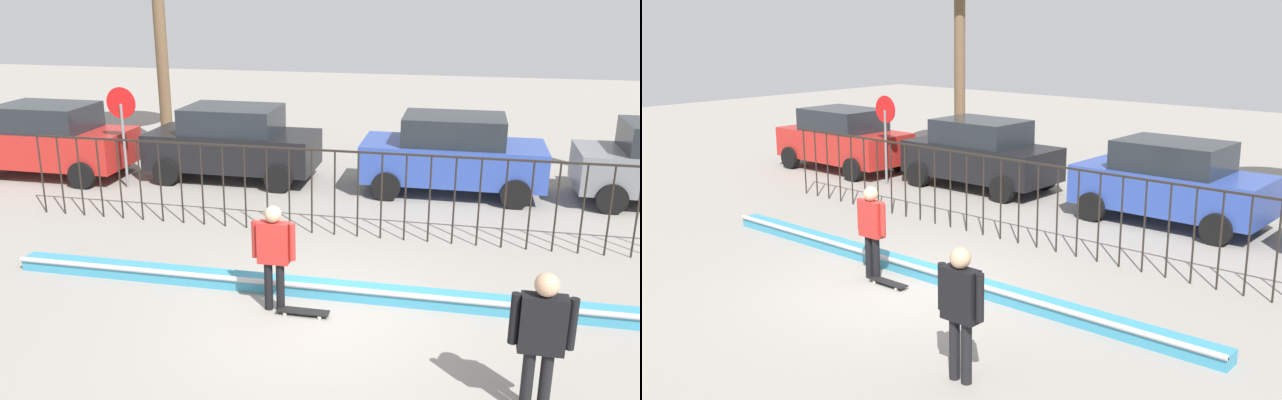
{
  "view_description": "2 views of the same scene",
  "coord_description": "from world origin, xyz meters",
  "views": [
    {
      "loc": [
        1.95,
        -8.91,
        4.75
      ],
      "look_at": [
        -0.49,
        2.18,
        1.12
      ],
      "focal_mm": 37.26,
      "sensor_mm": 36.0,
      "label": 1
    },
    {
      "loc": [
        8.49,
        -8.42,
        4.49
      ],
      "look_at": [
        -0.13,
        1.79,
        1.21
      ],
      "focal_mm": 40.99,
      "sensor_mm": 36.0,
      "label": 2
    }
  ],
  "objects": [
    {
      "name": "ground_plane",
      "position": [
        0.0,
        0.0,
        0.0
      ],
      "size": [
        60.0,
        60.0,
        0.0
      ],
      "primitive_type": "plane",
      "color": "gray"
    },
    {
      "name": "parked_car_black",
      "position": [
        -3.83,
        6.96,
        0.97
      ],
      "size": [
        4.3,
        2.12,
        1.9
      ],
      "rotation": [
        0.0,
        0.0,
        0.07
      ],
      "color": "black",
      "rests_on": "ground"
    },
    {
      "name": "parked_car_blue",
      "position": [
        1.73,
        6.9,
        0.97
      ],
      "size": [
        4.3,
        2.12,
        1.9
      ],
      "rotation": [
        0.0,
        0.0,
        -0.03
      ],
      "color": "#2D479E",
      "rests_on": "ground"
    },
    {
      "name": "perimeter_fence",
      "position": [
        0.0,
        3.44,
        1.09
      ],
      "size": [
        14.04,
        0.04,
        1.76
      ],
      "color": "black",
      "rests_on": "ground"
    },
    {
      "name": "skateboard",
      "position": [
        -0.26,
        -0.07,
        0.06
      ],
      "size": [
        0.8,
        0.2,
        0.07
      ],
      "rotation": [
        0.0,
        0.0,
        -0.33
      ],
      "color": "black",
      "rests_on": "ground"
    },
    {
      "name": "stop_sign",
      "position": [
        -6.17,
        5.64,
        1.62
      ],
      "size": [
        0.76,
        0.07,
        2.5
      ],
      "color": "slate",
      "rests_on": "ground"
    },
    {
      "name": "parked_car_red",
      "position": [
        -8.68,
        6.25,
        0.97
      ],
      "size": [
        4.3,
        2.12,
        1.9
      ],
      "rotation": [
        0.0,
        0.0,
        0.06
      ],
      "color": "#B2231E",
      "rests_on": "ground"
    },
    {
      "name": "skateboarder",
      "position": [
        -0.73,
        0.02,
        1.01
      ],
      "size": [
        0.68,
        0.26,
        1.69
      ],
      "rotation": [
        0.0,
        0.0,
        0.33
      ],
      "color": "black",
      "rests_on": "ground"
    },
    {
      "name": "camera_operator",
      "position": [
        2.95,
        -1.9,
        1.08
      ],
      "size": [
        0.72,
        0.27,
        1.79
      ],
      "rotation": [
        0.0,
        0.0,
        3.19
      ],
      "color": "black",
      "rests_on": "ground"
    },
    {
      "name": "bowl_coping_ledge",
      "position": [
        0.0,
        0.66,
        0.12
      ],
      "size": [
        11.0,
        0.41,
        0.27
      ],
      "color": "teal",
      "rests_on": "ground"
    }
  ]
}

